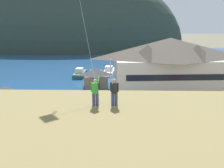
{
  "coord_description": "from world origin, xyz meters",
  "views": [
    {
      "loc": [
        2.39,
        -22.93,
        12.47
      ],
      "look_at": [
        1.6,
        9.0,
        4.09
      ],
      "focal_mm": 36.64,
      "sensor_mm": 36.0,
      "label": 1
    }
  ],
  "objects_px": {
    "storage_shed_waterside": "(95,78)",
    "parked_car_mid_row_far": "(217,110)",
    "harbor_lodge": "(169,62)",
    "storage_shed_near_lot": "(7,106)",
    "parked_car_lone_by_shed": "(179,134)",
    "parked_car_front_row_silver": "(69,130)",
    "parking_light_pole": "(111,80)",
    "person_companion": "(114,91)",
    "moored_boat_wharfside": "(80,74)",
    "parked_car_back_row_right": "(161,110)",
    "parked_car_corner_spot": "(105,108)",
    "person_kite_flyer": "(95,91)",
    "moored_boat_outer_mooring": "(109,71)",
    "wharf_dock": "(94,75)"
  },
  "relations": [
    {
      "from": "storage_shed_waterside",
      "to": "parked_car_mid_row_far",
      "type": "xyz_separation_m",
      "value": [
        18.21,
        -14.53,
        -1.03
      ]
    },
    {
      "from": "harbor_lodge",
      "to": "storage_shed_near_lot",
      "type": "distance_m",
      "value": 29.57
    },
    {
      "from": "harbor_lodge",
      "to": "parked_car_lone_by_shed",
      "type": "bearing_deg",
      "value": -98.73
    },
    {
      "from": "harbor_lodge",
      "to": "parked_car_front_row_silver",
      "type": "distance_m",
      "value": 26.18
    },
    {
      "from": "parking_light_pole",
      "to": "person_companion",
      "type": "relative_size",
      "value": 4.19
    },
    {
      "from": "moored_boat_wharfside",
      "to": "parked_car_back_row_right",
      "type": "distance_m",
      "value": 29.61
    },
    {
      "from": "parked_car_mid_row_far",
      "to": "parked_car_corner_spot",
      "type": "bearing_deg",
      "value": 179.09
    },
    {
      "from": "moored_boat_wharfside",
      "to": "parked_car_lone_by_shed",
      "type": "distance_m",
      "value": 35.9
    },
    {
      "from": "parked_car_corner_spot",
      "to": "person_kite_flyer",
      "type": "bearing_deg",
      "value": -88.69
    },
    {
      "from": "moored_boat_outer_mooring",
      "to": "person_kite_flyer",
      "type": "distance_m",
      "value": 44.58
    },
    {
      "from": "harbor_lodge",
      "to": "person_kite_flyer",
      "type": "distance_m",
      "value": 32.39
    },
    {
      "from": "harbor_lodge",
      "to": "moored_boat_outer_mooring",
      "type": "distance_m",
      "value": 18.9
    },
    {
      "from": "moored_boat_outer_mooring",
      "to": "parking_light_pole",
      "type": "distance_m",
      "value": 24.48
    },
    {
      "from": "parked_car_mid_row_far",
      "to": "parking_light_pole",
      "type": "relative_size",
      "value": 0.6
    },
    {
      "from": "parked_car_lone_by_shed",
      "to": "person_kite_flyer",
      "type": "relative_size",
      "value": 2.28
    },
    {
      "from": "moored_boat_outer_mooring",
      "to": "parked_car_corner_spot",
      "type": "bearing_deg",
      "value": -89.21
    },
    {
      "from": "wharf_dock",
      "to": "parked_car_front_row_silver",
      "type": "bearing_deg",
      "value": -89.24
    },
    {
      "from": "parked_car_mid_row_far",
      "to": "parked_car_lone_by_shed",
      "type": "xyz_separation_m",
      "value": [
        -7.09,
        -7.28,
        0.0
      ]
    },
    {
      "from": "parked_car_corner_spot",
      "to": "parked_car_lone_by_shed",
      "type": "xyz_separation_m",
      "value": [
        8.48,
        -7.52,
        0.0
      ]
    },
    {
      "from": "moored_boat_wharfside",
      "to": "parked_car_lone_by_shed",
      "type": "relative_size",
      "value": 1.75
    },
    {
      "from": "parked_car_back_row_right",
      "to": "parked_car_lone_by_shed",
      "type": "height_order",
      "value": "same"
    },
    {
      "from": "parked_car_lone_by_shed",
      "to": "person_kite_flyer",
      "type": "xyz_separation_m",
      "value": [
        -8.11,
        -8.83,
        7.33
      ]
    },
    {
      "from": "storage_shed_waterside",
      "to": "storage_shed_near_lot",
      "type": "bearing_deg",
      "value": -116.84
    },
    {
      "from": "parked_car_corner_spot",
      "to": "person_companion",
      "type": "height_order",
      "value": "person_companion"
    },
    {
      "from": "parked_car_corner_spot",
      "to": "parked_car_mid_row_far",
      "type": "distance_m",
      "value": 15.57
    },
    {
      "from": "storage_shed_waterside",
      "to": "parked_car_back_row_right",
      "type": "xyz_separation_m",
      "value": [
        10.44,
        -15.01,
        -1.03
      ]
    },
    {
      "from": "person_kite_flyer",
      "to": "wharf_dock",
      "type": "bearing_deg",
      "value": 96.05
    },
    {
      "from": "wharf_dock",
      "to": "parking_light_pole",
      "type": "xyz_separation_m",
      "value": [
        4.72,
        -21.3,
        3.94
      ]
    },
    {
      "from": "parked_car_corner_spot",
      "to": "storage_shed_waterside",
      "type": "bearing_deg",
      "value": 100.48
    },
    {
      "from": "moored_boat_wharfside",
      "to": "parking_light_pole",
      "type": "distance_m",
      "value": 23.08
    },
    {
      "from": "parked_car_front_row_silver",
      "to": "parked_car_lone_by_shed",
      "type": "bearing_deg",
      "value": -2.48
    },
    {
      "from": "harbor_lodge",
      "to": "moored_boat_outer_mooring",
      "type": "xyz_separation_m",
      "value": [
        -12.14,
        13.74,
        -4.61
      ]
    },
    {
      "from": "storage_shed_near_lot",
      "to": "moored_boat_outer_mooring",
      "type": "relative_size",
      "value": 0.87
    },
    {
      "from": "wharf_dock",
      "to": "person_companion",
      "type": "bearing_deg",
      "value": -82.28
    },
    {
      "from": "moored_boat_wharfside",
      "to": "parked_car_mid_row_far",
      "type": "distance_m",
      "value": 33.93
    },
    {
      "from": "storage_shed_waterside",
      "to": "wharf_dock",
      "type": "bearing_deg",
      "value": 97.31
    },
    {
      "from": "moored_boat_wharfside",
      "to": "moored_boat_outer_mooring",
      "type": "relative_size",
      "value": 0.92
    },
    {
      "from": "storage_shed_waterside",
      "to": "parked_car_corner_spot",
      "type": "bearing_deg",
      "value": -79.52
    },
    {
      "from": "parked_car_back_row_right",
      "to": "parked_car_lone_by_shed",
      "type": "distance_m",
      "value": 6.83
    },
    {
      "from": "parked_car_front_row_silver",
      "to": "person_companion",
      "type": "distance_m",
      "value": 12.9
    },
    {
      "from": "person_kite_flyer",
      "to": "storage_shed_waterside",
      "type": "bearing_deg",
      "value": 95.62
    },
    {
      "from": "parked_car_corner_spot",
      "to": "parked_car_lone_by_shed",
      "type": "height_order",
      "value": "same"
    },
    {
      "from": "storage_shed_near_lot",
      "to": "parked_car_mid_row_far",
      "type": "relative_size",
      "value": 1.61
    },
    {
      "from": "parked_car_mid_row_far",
      "to": "storage_shed_near_lot",
      "type": "bearing_deg",
      "value": -172.5
    },
    {
      "from": "storage_shed_near_lot",
      "to": "person_companion",
      "type": "height_order",
      "value": "person_companion"
    },
    {
      "from": "storage_shed_waterside",
      "to": "person_companion",
      "type": "relative_size",
      "value": 3.18
    },
    {
      "from": "harbor_lodge",
      "to": "moored_boat_wharfside",
      "type": "height_order",
      "value": "harbor_lodge"
    },
    {
      "from": "moored_boat_outer_mooring",
      "to": "parked_car_back_row_right",
      "type": "bearing_deg",
      "value": -73.86
    },
    {
      "from": "parked_car_lone_by_shed",
      "to": "parking_light_pole",
      "type": "relative_size",
      "value": 0.58
    },
    {
      "from": "harbor_lodge",
      "to": "parked_car_back_row_right",
      "type": "height_order",
      "value": "harbor_lodge"
    }
  ]
}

